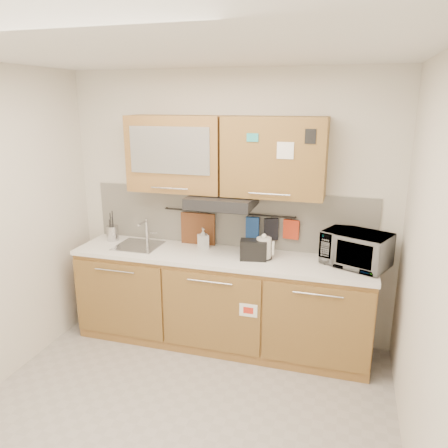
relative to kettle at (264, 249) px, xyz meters
The scene contains 20 objects.
floor 1.62m from the kettle, 108.91° to the right, with size 3.20×3.20×0.00m, color #9E9993.
ceiling 2.03m from the kettle, 108.91° to the right, with size 3.20×3.20×0.00m, color white.
wall_back 0.58m from the kettle, 143.93° to the left, with size 3.20×3.20×0.00m, color silver.
wall_right 1.71m from the kettle, 45.28° to the right, with size 3.00×3.00×0.00m, color silver.
base_cabinet 0.73m from the kettle, behind, with size 2.80×0.64×0.88m.
countertop 0.43m from the kettle, behind, with size 2.82×0.62×0.04m, color white.
backsplash 0.54m from the kettle, 145.04° to the left, with size 2.80×0.02×0.56m, color silver.
upper_cabinets 0.92m from the kettle, 163.59° to the left, with size 1.82×0.37×0.70m.
range_hood 0.58m from the kettle, behind, with size 0.60×0.46×0.10m, color black.
sink 1.26m from the kettle, behind, with size 0.42×0.40×0.26m.
utensil_rail 0.54m from the kettle, 148.75° to the left, with size 0.02×0.02×1.30m, color black.
utensil_crock 1.61m from the kettle, behind, with size 0.16×0.16×0.31m.
kettle is the anchor object (origin of this frame).
toaster 0.10m from the kettle, 153.91° to the right, with size 0.26×0.18×0.18m.
microwave 0.80m from the kettle, ahead, with size 0.54×0.37×0.30m, color #999999.
soap_bottle 0.64m from the kettle, 167.92° to the left, with size 0.09×0.09×0.20m, color #999999.
cutting_board 0.75m from the kettle, 161.85° to the left, with size 0.35×0.03×0.43m, color brown.
oven_mitt 0.31m from the kettle, 124.47° to the left, with size 0.13×0.03×0.21m, color navy.
dark_pouch 0.26m from the kettle, 85.07° to the left, with size 0.13×0.04×0.21m, color black.
pot_holder 0.34m from the kettle, 48.33° to the left, with size 0.15×0.02×0.18m, color #B03017.
Camera 1 is at (1.11, -2.49, 2.31)m, focal length 35.00 mm.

